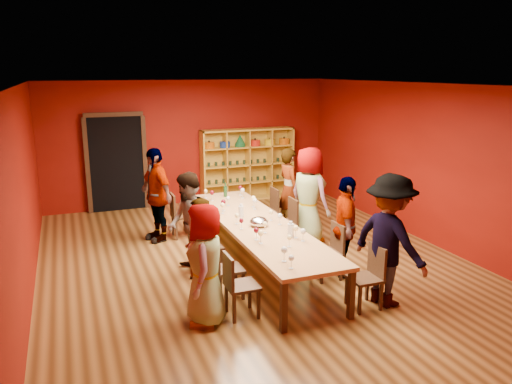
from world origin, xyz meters
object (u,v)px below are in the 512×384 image
at_px(tasting_table, 257,226).
at_px(person_left_1, 198,251).
at_px(person_left_2, 189,225).
at_px(chair_person_right_0, 370,273).
at_px(person_left_4, 156,195).
at_px(chair_person_right_4, 270,208).
at_px(person_right_4, 289,189).
at_px(spittoon_bowl, 259,222).
at_px(chair_person_right_3, 288,220).
at_px(shelving_unit, 247,161).
at_px(person_right_0, 389,240).
at_px(wine_bottle, 225,191).
at_px(chair_person_left_4, 179,213).
at_px(person_right_1, 345,227).
at_px(chair_person_left_2, 204,243).
at_px(chair_person_left_0, 236,282).
at_px(chair_person_right_1, 331,248).
at_px(person_right_3, 309,196).
at_px(chair_person_left_1, 223,266).
at_px(person_left_0, 205,264).

relative_size(tasting_table, person_left_1, 2.95).
xyz_separation_m(person_left_2, chair_person_right_0, (2.06, -2.00, -0.34)).
relative_size(person_left_4, chair_person_right_4, 2.04).
relative_size(person_right_4, spittoon_bowl, 5.52).
xyz_separation_m(person_left_1, chair_person_right_3, (2.17, 1.73, -0.27)).
relative_size(tasting_table, shelving_unit, 1.88).
bearing_deg(person_left_1, chair_person_right_0, 84.28).
relative_size(person_right_0, wine_bottle, 6.50).
bearing_deg(shelving_unit, chair_person_left_4, -134.11).
xyz_separation_m(person_left_4, person_right_1, (2.49, -2.82, -0.09)).
relative_size(chair_person_right_3, person_right_4, 0.52).
relative_size(tasting_table, chair_person_right_3, 5.06).
relative_size(person_left_1, chair_person_left_2, 1.71).
relative_size(chair_person_left_2, chair_person_left_4, 1.00).
height_order(tasting_table, chair_person_left_0, chair_person_left_0).
distance_m(chair_person_right_3, spittoon_bowl, 1.36).
height_order(chair_person_left_0, person_right_0, person_right_0).
distance_m(chair_person_right_0, spittoon_bowl, 2.06).
height_order(shelving_unit, wine_bottle, shelving_unit).
bearing_deg(person_right_0, chair_person_left_0, 65.71).
xyz_separation_m(chair_person_right_1, person_right_4, (0.43, 2.54, 0.35)).
xyz_separation_m(tasting_table, chair_person_right_4, (0.91, 1.66, -0.20)).
bearing_deg(chair_person_right_3, wine_bottle, 127.51).
relative_size(chair_person_left_0, chair_person_right_3, 1.00).
bearing_deg(spittoon_bowl, wine_bottle, 87.82).
distance_m(chair_person_right_1, wine_bottle, 2.93).
distance_m(tasting_table, person_right_3, 1.56).
bearing_deg(chair_person_left_2, person_right_0, -43.47).
bearing_deg(chair_person_left_2, chair_person_left_1, -90.00).
bearing_deg(person_left_2, person_left_1, -6.67).
xyz_separation_m(person_left_0, person_left_2, (0.18, 1.62, 0.03)).
bearing_deg(chair_person_right_3, shelving_unit, 82.20).
bearing_deg(person_right_1, person_left_2, 91.50).
height_order(shelving_unit, person_right_4, shelving_unit).
xyz_separation_m(tasting_table, person_left_4, (-1.33, 1.94, 0.21)).
xyz_separation_m(tasting_table, wine_bottle, (0.05, 1.90, 0.16)).
relative_size(chair_person_right_0, chair_person_right_1, 1.00).
distance_m(chair_person_left_0, person_right_0, 2.19).
bearing_deg(person_left_1, person_right_1, 110.64).
height_order(person_left_2, person_right_1, person_left_2).
bearing_deg(spittoon_bowl, chair_person_left_2, 167.06).
bearing_deg(chair_person_left_0, chair_person_right_3, 52.10).
relative_size(chair_person_left_2, chair_person_right_4, 1.00).
height_order(person_left_1, person_right_3, person_right_3).
distance_m(chair_person_right_3, person_right_4, 1.05).
relative_size(person_left_0, person_right_1, 0.99).
height_order(tasting_table, person_left_4, person_left_4).
bearing_deg(chair_person_right_3, person_left_2, -160.86).
height_order(person_left_0, person_right_3, person_right_3).
bearing_deg(tasting_table, person_right_1, -37.46).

